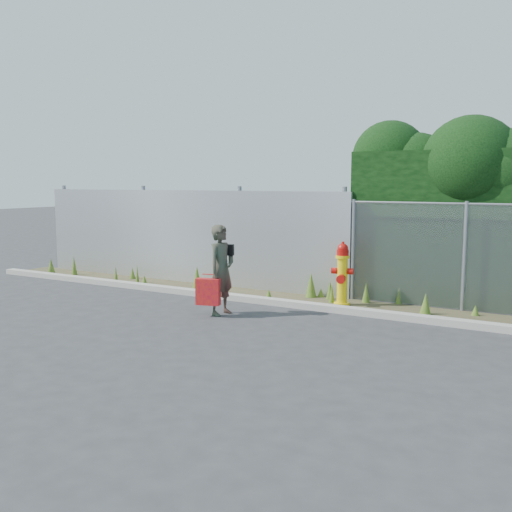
% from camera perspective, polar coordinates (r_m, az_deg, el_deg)
% --- Properties ---
extents(ground, '(80.00, 80.00, 0.00)m').
position_cam_1_polar(ground, '(9.65, -2.56, -6.95)').
color(ground, '#323234').
rests_on(ground, ground).
extents(curb, '(16.00, 0.22, 0.12)m').
position_cam_1_polar(curb, '(11.17, 2.36, -4.66)').
color(curb, '#A39C93').
rests_on(curb, ground).
extents(weed_strip, '(16.00, 1.32, 0.52)m').
position_cam_1_polar(weed_strip, '(11.44, 7.11, -4.06)').
color(weed_strip, '#443D27').
rests_on(weed_strip, ground).
extents(corrugated_fence, '(8.50, 0.21, 2.30)m').
position_cam_1_polar(corrugated_fence, '(13.73, -7.42, 1.96)').
color(corrugated_fence, '#B5B8BD').
rests_on(corrugated_fence, ground).
extents(fire_hydrant, '(0.42, 0.38, 1.26)m').
position_cam_1_polar(fire_hydrant, '(11.13, 8.61, -1.89)').
color(fire_hydrant, yellow).
rests_on(fire_hydrant, ground).
extents(woman, '(0.45, 0.64, 1.64)m').
position_cam_1_polar(woman, '(10.30, -3.47, -1.40)').
color(woman, '#0E5D40').
rests_on(woman, ground).
extents(red_tote_bag, '(0.43, 0.16, 0.56)m').
position_cam_1_polar(red_tote_bag, '(10.20, -4.82, -3.58)').
color(red_tote_bag, '#A50929').
extents(black_shoulder_bag, '(0.27, 0.11, 0.20)m').
position_cam_1_polar(black_shoulder_bag, '(10.42, -2.97, 0.63)').
color(black_shoulder_bag, black).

